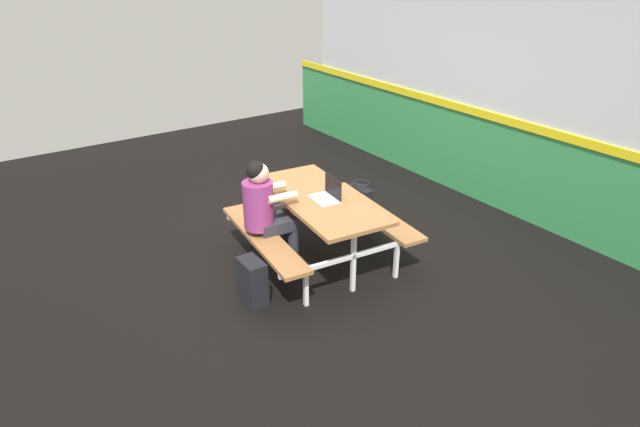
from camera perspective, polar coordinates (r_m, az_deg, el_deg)
ground_plane at (r=6.07m, az=-1.67°, el=-3.70°), size 10.00×10.00×0.02m
accent_backdrop at (r=7.29m, az=16.32°, el=11.09°), size 8.00×0.14×2.60m
picnic_table_main at (r=5.57m, az=0.00°, el=0.21°), size 1.77×1.72×0.74m
student_nearer at (r=5.37m, az=-5.70°, el=0.64°), size 0.39×0.54×1.21m
laptop_silver at (r=5.43m, az=0.75°, el=2.00°), size 0.34×0.25×0.22m
backpack_dark at (r=5.12m, az=-7.05°, el=-7.11°), size 0.30×0.22×0.44m
tote_bag_bright at (r=6.77m, az=4.25°, el=1.44°), size 0.34×0.21×0.43m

